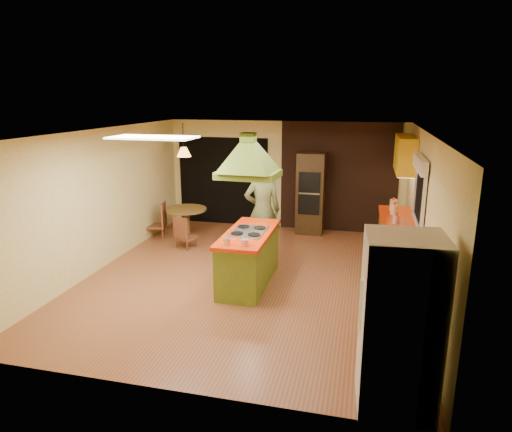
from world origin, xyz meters
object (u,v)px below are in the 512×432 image
(refrigerator, at_px, (400,324))
(dining_table, at_px, (186,217))
(kitchen_island, at_px, (249,258))
(man, at_px, (263,211))
(canister_large, at_px, (394,205))
(wall_oven, at_px, (311,193))

(refrigerator, xyz_separation_m, dining_table, (-4.19, 4.80, -0.43))
(kitchen_island, bearing_deg, man, 92.34)
(kitchen_island, height_order, canister_large, canister_large)
(wall_oven, bearing_deg, dining_table, -158.18)
(canister_large, bearing_deg, kitchen_island, -140.23)
(refrigerator, distance_m, canister_large, 4.62)
(refrigerator, bearing_deg, dining_table, 127.15)
(dining_table, bearing_deg, canister_large, -2.44)
(wall_oven, xyz_separation_m, canister_large, (1.74, -1.24, 0.11))
(man, bearing_deg, kitchen_island, 72.24)
(man, distance_m, dining_table, 2.18)
(refrigerator, height_order, dining_table, refrigerator)
(kitchen_island, xyz_separation_m, wall_oven, (0.62, 3.20, 0.46))
(kitchen_island, height_order, refrigerator, refrigerator)
(refrigerator, height_order, canister_large, refrigerator)
(man, height_order, canister_large, man)
(kitchen_island, height_order, dining_table, kitchen_island)
(dining_table, relative_size, canister_large, 4.15)
(kitchen_island, bearing_deg, canister_large, 39.81)
(wall_oven, relative_size, canister_large, 8.62)
(refrigerator, bearing_deg, kitchen_island, 125.89)
(refrigerator, bearing_deg, wall_oven, 101.29)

